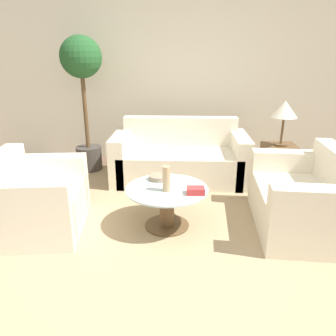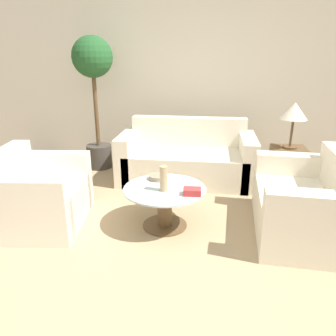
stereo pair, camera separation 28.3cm
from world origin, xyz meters
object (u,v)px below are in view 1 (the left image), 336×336
Objects in this scene: bowl at (158,177)px; sofa_main at (180,159)px; vase at (166,179)px; book_stack at (196,191)px; coffee_table at (167,202)px; armchair at (34,202)px; potted_plant at (83,80)px; table_lamp at (285,111)px; loveseat at (306,201)px.

sofa_main is at bearing 79.30° from bowl.
vase reaches higher than book_stack.
book_stack is at bearing -23.91° from coffee_table.
potted_plant is (0.06, 1.79, 1.04)m from armchair.
vase reaches higher than bowl.
sofa_main is 2.21× the size of coffee_table.
vase is (-0.12, -1.46, 0.27)m from sofa_main.
potted_plant reaches higher than table_lamp.
loveseat is 1.40m from coffee_table.
coffee_table is 0.28m from vase.
potted_plant is (-2.71, 0.46, 0.33)m from table_lamp.
book_stack is at bearing -11.89° from vase.
bowl is (-0.22, -1.16, 0.17)m from sofa_main.
sofa_main is at bearing -50.73° from armchair.
table_lamp is at bearing 46.95° from book_stack.
table_lamp reaches higher than armchair.
book_stack is at bearing -77.34° from loveseat.
vase is 0.30m from book_stack.
loveseat is 3.30m from potted_plant.
table_lamp is at bearing 33.14° from bowl.
vase is at bearing -81.54° from loveseat.
potted_plant is at bearing -8.46° from armchair.
coffee_table is 1.42× the size of table_lamp.
armchair reaches higher than vase.
vase is at bearing -70.88° from bowl.
loveseat is (2.72, 0.15, -0.00)m from armchair.
loveseat is 0.68× the size of potted_plant.
loveseat is at bearing -6.43° from bowl.
vase is at bearing -94.66° from sofa_main.
sofa_main is 1.53m from book_stack.
table_lamp reaches higher than vase.
vase is (-1.40, -0.12, 0.27)m from loveseat.
sofa_main is at bearing 93.59° from book_stack.
table_lamp reaches higher than bowl.
sofa_main is 2.07m from armchair.
coffee_table is at bearing -84.18° from loveseat.
loveseat is at bearing -93.43° from armchair.
armchair is 6.24× the size of book_stack.
potted_plant is (-1.26, 1.70, 1.05)m from coffee_table.
vase is at bearing 165.58° from book_stack.
book_stack is at bearing -42.59° from bowl.
sofa_main reaches higher than loveseat.
book_stack is (0.28, -0.12, 0.18)m from coffee_table.
table_lamp is at bearing -9.69° from potted_plant.
loveseat is 1.38m from table_lamp.
sofa_main is 1.20m from bowl.
potted_plant is 7.71× the size of vase.
coffee_table is 4.20× the size of bowl.
book_stack is at bearing -97.67° from armchair.
potted_plant is at bearing 167.50° from sofa_main.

